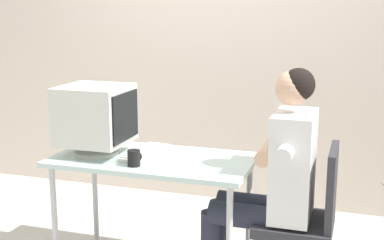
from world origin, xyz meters
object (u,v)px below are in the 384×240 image
object	(u,v)px
crt_monitor	(96,115)
person_seated	(274,175)
desk	(153,168)
office_chair	(307,214)
keyboard	(145,152)
desk_mug	(134,158)

from	to	relation	value
crt_monitor	person_seated	bearing A→B (deg)	2.19
desk	crt_monitor	world-z (taller)	crt_monitor
crt_monitor	office_chair	distance (m)	1.39
keyboard	desk_mug	size ratio (longest dim) A/B	4.65
office_chair	person_seated	xyz separation A→B (m)	(-0.20, -0.00, 0.21)
person_seated	desk_mug	distance (m)	0.81
desk	person_seated	distance (m)	0.74
crt_monitor	desk_mug	size ratio (longest dim) A/B	4.56
desk	crt_monitor	size ratio (longest dim) A/B	2.84
desk	office_chair	distance (m)	0.95
person_seated	desk_mug	bearing A→B (deg)	-165.48
office_chair	person_seated	distance (m)	0.29
desk	keyboard	bearing A→B (deg)	151.02
crt_monitor	desk_mug	xyz separation A→B (m)	(0.32, -0.16, -0.20)
keyboard	office_chair	xyz separation A→B (m)	(1.00, -0.03, -0.27)
desk	person_seated	xyz separation A→B (m)	(0.74, 0.01, 0.03)
desk	keyboard	distance (m)	0.11
crt_monitor	keyboard	size ratio (longest dim) A/B	0.98
office_chair	desk_mug	size ratio (longest dim) A/B	9.36
crt_monitor	office_chair	xyz separation A→B (m)	(1.30, 0.04, -0.50)
office_chair	person_seated	bearing A→B (deg)	-180.00
crt_monitor	desk_mug	distance (m)	0.41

